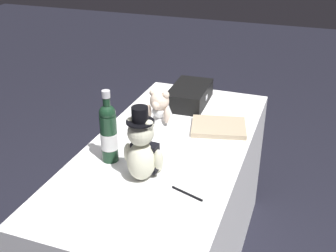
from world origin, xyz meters
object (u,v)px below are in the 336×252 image
gift_case_black (190,95)px  teddy_bear_groom (142,150)px  champagne_bottle (109,132)px  signing_pen (186,193)px  teddy_bear_bride (161,115)px  guestbook (219,127)px

gift_case_black → teddy_bear_groom: bearing=-176.8°
teddy_bear_groom → champagne_bottle: 0.20m
champagne_bottle → signing_pen: bearing=-108.1°
teddy_bear_bride → guestbook: 0.30m
teddy_bear_groom → guestbook: bearing=-20.1°
teddy_bear_bride → signing_pen: teddy_bear_bride is taller
teddy_bear_groom → signing_pen: bearing=-105.1°
teddy_bear_bride → gift_case_black: size_ratio=0.68×
signing_pen → gift_case_black: (0.83, 0.24, 0.05)m
signing_pen → champagne_bottle: bearing=71.9°
champagne_bottle → gift_case_black: champagne_bottle is taller
teddy_bear_bride → gift_case_black: 0.41m
signing_pen → gift_case_black: 0.86m
teddy_bear_groom → teddy_bear_bride: bearing=9.6°
teddy_bear_groom → signing_pen: teddy_bear_groom is taller
gift_case_black → guestbook: gift_case_black is taller
gift_case_black → guestbook: size_ratio=1.30×
teddy_bear_bride → signing_pen: size_ratio=1.64×
signing_pen → gift_case_black: size_ratio=0.42×
teddy_bear_bride → teddy_bear_groom: bearing=-170.4°
teddy_bear_groom → gift_case_black: (0.77, 0.04, -0.07)m
teddy_bear_groom → gift_case_black: size_ratio=0.91×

